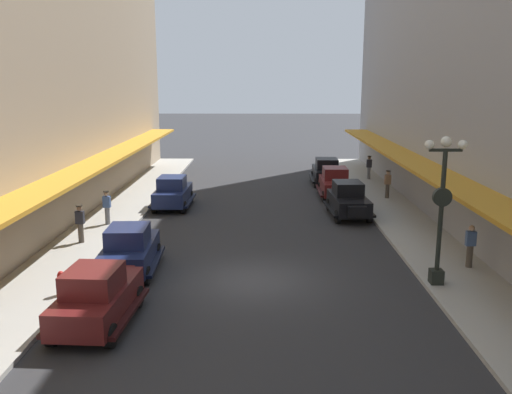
{
  "coord_description": "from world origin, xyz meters",
  "views": [
    {
      "loc": [
        0.32,
        -18.55,
        7.13
      ],
      "look_at": [
        0.0,
        6.0,
        1.8
      ],
      "focal_mm": 37.88,
      "sensor_mm": 36.0,
      "label": 1
    }
  ],
  "objects_px": {
    "parked_car_4": "(348,199)",
    "pedestrian_3": "(388,184)",
    "pedestrian_1": "(369,167)",
    "parked_car_2": "(130,248)",
    "pedestrian_5": "(80,223)",
    "parked_car_1": "(335,182)",
    "parked_car_5": "(326,171)",
    "parked_car_0": "(97,295)",
    "pedestrian_4": "(107,207)",
    "lamp_post_with_clock": "(442,205)",
    "pedestrian_0": "(470,246)",
    "parked_car_3": "(173,192)",
    "fire_hydrant": "(61,283)"
  },
  "relations": [
    {
      "from": "parked_car_0",
      "to": "pedestrian_3",
      "type": "distance_m",
      "value": 21.17
    },
    {
      "from": "lamp_post_with_clock",
      "to": "parked_car_3",
      "type": "bearing_deg",
      "value": 133.1
    },
    {
      "from": "pedestrian_4",
      "to": "parked_car_4",
      "type": "bearing_deg",
      "value": 10.64
    },
    {
      "from": "parked_car_1",
      "to": "pedestrian_4",
      "type": "xyz_separation_m",
      "value": [
        -12.16,
        -7.11,
        0.07
      ]
    },
    {
      "from": "parked_car_1",
      "to": "parked_car_2",
      "type": "relative_size",
      "value": 0.99
    },
    {
      "from": "parked_car_2",
      "to": "parked_car_4",
      "type": "distance_m",
      "value": 12.92
    },
    {
      "from": "parked_car_3",
      "to": "lamp_post_with_clock",
      "type": "relative_size",
      "value": 0.83
    },
    {
      "from": "parked_car_4",
      "to": "parked_car_5",
      "type": "bearing_deg",
      "value": 90.83
    },
    {
      "from": "fire_hydrant",
      "to": "pedestrian_0",
      "type": "height_order",
      "value": "pedestrian_0"
    },
    {
      "from": "parked_car_3",
      "to": "pedestrian_1",
      "type": "relative_size",
      "value": 2.56
    },
    {
      "from": "lamp_post_with_clock",
      "to": "pedestrian_5",
      "type": "distance_m",
      "value": 14.96
    },
    {
      "from": "parked_car_3",
      "to": "parked_car_4",
      "type": "bearing_deg",
      "value": -10.93
    },
    {
      "from": "parked_car_2",
      "to": "lamp_post_with_clock",
      "type": "height_order",
      "value": "lamp_post_with_clock"
    },
    {
      "from": "pedestrian_0",
      "to": "parked_car_0",
      "type": "bearing_deg",
      "value": -159.16
    },
    {
      "from": "fire_hydrant",
      "to": "pedestrian_4",
      "type": "xyz_separation_m",
      "value": [
        -1.01,
        8.98,
        0.45
      ]
    },
    {
      "from": "parked_car_2",
      "to": "pedestrian_5",
      "type": "xyz_separation_m",
      "value": [
        -2.97,
        3.32,
        0.07
      ]
    },
    {
      "from": "parked_car_2",
      "to": "parked_car_4",
      "type": "height_order",
      "value": "same"
    },
    {
      "from": "parked_car_5",
      "to": "pedestrian_0",
      "type": "xyz_separation_m",
      "value": [
        3.45,
        -17.5,
        0.05
      ]
    },
    {
      "from": "parked_car_1",
      "to": "parked_car_5",
      "type": "height_order",
      "value": "same"
    },
    {
      "from": "pedestrian_0",
      "to": "parked_car_2",
      "type": "bearing_deg",
      "value": -178.52
    },
    {
      "from": "parked_car_4",
      "to": "pedestrian_1",
      "type": "height_order",
      "value": "parked_car_4"
    },
    {
      "from": "pedestrian_1",
      "to": "pedestrian_4",
      "type": "distance_m",
      "value": 19.88
    },
    {
      "from": "parked_car_1",
      "to": "lamp_post_with_clock",
      "type": "distance_m",
      "value": 15.13
    },
    {
      "from": "parked_car_0",
      "to": "parked_car_5",
      "type": "bearing_deg",
      "value": 67.43
    },
    {
      "from": "pedestrian_5",
      "to": "fire_hydrant",
      "type": "bearing_deg",
      "value": -77.52
    },
    {
      "from": "pedestrian_4",
      "to": "parked_car_5",
      "type": "bearing_deg",
      "value": 43.37
    },
    {
      "from": "parked_car_0",
      "to": "parked_car_1",
      "type": "height_order",
      "value": "same"
    },
    {
      "from": "parked_car_1",
      "to": "fire_hydrant",
      "type": "bearing_deg",
      "value": -124.72
    },
    {
      "from": "pedestrian_3",
      "to": "pedestrian_5",
      "type": "distance_m",
      "value": 18.08
    },
    {
      "from": "parked_car_4",
      "to": "pedestrian_4",
      "type": "distance_m",
      "value": 12.44
    },
    {
      "from": "parked_car_0",
      "to": "parked_car_4",
      "type": "distance_m",
      "value": 16.23
    },
    {
      "from": "parked_car_1",
      "to": "pedestrian_1",
      "type": "relative_size",
      "value": 2.56
    },
    {
      "from": "pedestrian_3",
      "to": "parked_car_4",
      "type": "bearing_deg",
      "value": -126.9
    },
    {
      "from": "parked_car_0",
      "to": "pedestrian_4",
      "type": "xyz_separation_m",
      "value": [
        -2.81,
        10.92,
        0.07
      ]
    },
    {
      "from": "parked_car_0",
      "to": "pedestrian_5",
      "type": "relative_size",
      "value": 2.59
    },
    {
      "from": "parked_car_2",
      "to": "pedestrian_5",
      "type": "height_order",
      "value": "parked_car_2"
    },
    {
      "from": "parked_car_3",
      "to": "parked_car_5",
      "type": "xyz_separation_m",
      "value": [
        9.53,
        7.27,
        0.0
      ]
    },
    {
      "from": "pedestrian_0",
      "to": "parked_car_3",
      "type": "bearing_deg",
      "value": 141.74
    },
    {
      "from": "fire_hydrant",
      "to": "parked_car_0",
      "type": "bearing_deg",
      "value": -47.22
    },
    {
      "from": "parked_car_4",
      "to": "pedestrian_1",
      "type": "bearing_deg",
      "value": 73.47
    },
    {
      "from": "parked_car_4",
      "to": "pedestrian_4",
      "type": "height_order",
      "value": "parked_car_4"
    },
    {
      "from": "lamp_post_with_clock",
      "to": "pedestrian_3",
      "type": "height_order",
      "value": "lamp_post_with_clock"
    },
    {
      "from": "fire_hydrant",
      "to": "parked_car_2",
      "type": "bearing_deg",
      "value": 57.11
    },
    {
      "from": "pedestrian_3",
      "to": "pedestrian_4",
      "type": "relative_size",
      "value": 1.0
    },
    {
      "from": "parked_car_3",
      "to": "pedestrian_5",
      "type": "height_order",
      "value": "parked_car_3"
    },
    {
      "from": "parked_car_0",
      "to": "pedestrian_0",
      "type": "relative_size",
      "value": 2.63
    },
    {
      "from": "parked_car_1",
      "to": "parked_car_3",
      "type": "relative_size",
      "value": 1.0
    },
    {
      "from": "lamp_post_with_clock",
      "to": "pedestrian_0",
      "type": "bearing_deg",
      "value": 44.03
    },
    {
      "from": "parked_car_4",
      "to": "pedestrian_3",
      "type": "height_order",
      "value": "parked_car_4"
    },
    {
      "from": "pedestrian_1",
      "to": "parked_car_0",
      "type": "bearing_deg",
      "value": -117.91
    }
  ]
}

